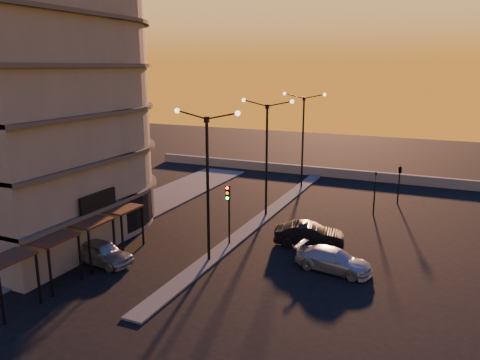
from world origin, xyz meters
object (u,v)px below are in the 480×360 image
object	(u,v)px
traffic_light_main	(228,205)
streetlamp_mid	(267,149)
car_hatchback	(102,252)
car_wagon	(334,260)
car_sedan	(309,234)

from	to	relation	value
traffic_light_main	streetlamp_mid	bearing A→B (deg)	90.00
car_hatchback	car_wagon	bearing A→B (deg)	-63.67
car_hatchback	car_sedan	size ratio (longest dim) A/B	0.91
car_hatchback	car_sedan	xyz separation A→B (m)	(10.89, 8.21, 0.05)
car_hatchback	car_wagon	distance (m)	14.23
car_wagon	traffic_light_main	bearing A→B (deg)	91.05
streetlamp_mid	car_hatchback	size ratio (longest dim) A/B	2.22
streetlamp_mid	car_sedan	size ratio (longest dim) A/B	2.02
traffic_light_main	car_sedan	distance (m)	5.89
car_sedan	car_wagon	bearing A→B (deg)	-157.97
traffic_light_main	car_wagon	distance (m)	7.90
car_hatchback	car_sedan	world-z (taller)	car_sedan
traffic_light_main	car_wagon	world-z (taller)	traffic_light_main
streetlamp_mid	car_hatchback	world-z (taller)	streetlamp_mid
traffic_light_main	car_sedan	world-z (taller)	traffic_light_main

